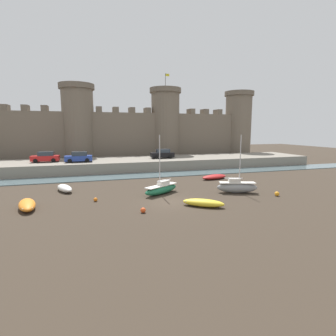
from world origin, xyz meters
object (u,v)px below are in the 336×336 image
(sailboat_midflat_right, at_px, (161,189))
(rowboat_foreground_left, at_px, (27,205))
(mooring_buoy_near_channel, at_px, (277,194))
(mooring_buoy_mid_mud, at_px, (143,210))
(mooring_buoy_near_shore, at_px, (95,200))
(rowboat_midflat_centre, at_px, (214,177))
(sailboat_foreground_centre, at_px, (237,187))
(rowboat_near_channel_right, at_px, (203,203))
(car_quay_west, at_px, (162,154))
(car_quay_centre_west, at_px, (79,157))
(car_quay_centre_east, at_px, (45,157))
(rowboat_near_channel_left, at_px, (65,188))

(sailboat_midflat_right, xyz_separation_m, rowboat_foreground_left, (-12.54, -1.76, -0.19))
(sailboat_midflat_right, relative_size, mooring_buoy_near_channel, 13.27)
(mooring_buoy_mid_mud, relative_size, mooring_buoy_near_shore, 1.17)
(rowboat_midflat_centre, bearing_deg, mooring_buoy_near_channel, -79.51)
(sailboat_foreground_centre, bearing_deg, rowboat_midflat_centre, 80.59)
(rowboat_near_channel_right, relative_size, mooring_buoy_mid_mud, 8.49)
(rowboat_near_channel_right, distance_m, rowboat_midflat_centre, 13.43)
(mooring_buoy_mid_mud, height_order, car_quay_west, car_quay_west)
(car_quay_centre_west, xyz_separation_m, car_quay_west, (14.02, 1.46, 0.00))
(rowboat_near_channel_right, xyz_separation_m, car_quay_west, (2.92, 23.88, 2.15))
(sailboat_midflat_right, distance_m, sailboat_foreground_centre, 8.18)
(mooring_buoy_mid_mud, distance_m, car_quay_west, 25.60)
(rowboat_foreground_left, xyz_separation_m, car_quay_west, (17.80, 20.12, 2.11))
(car_quay_centre_west, bearing_deg, mooring_buoy_mid_mud, -76.09)
(mooring_buoy_mid_mud, distance_m, mooring_buoy_near_channel, 14.39)
(rowboat_near_channel_right, height_order, car_quay_centre_west, car_quay_centre_west)
(mooring_buoy_near_shore, height_order, car_quay_centre_east, car_quay_centre_east)
(sailboat_foreground_centre, distance_m, rowboat_midflat_centre, 7.97)
(mooring_buoy_near_channel, bearing_deg, rowboat_near_channel_right, -172.33)
(car_quay_west, xyz_separation_m, car_quay_centre_east, (-19.05, 0.08, 0.00))
(sailboat_midflat_right, bearing_deg, sailboat_foreground_centre, -13.28)
(sailboat_midflat_right, xyz_separation_m, rowboat_midflat_centre, (9.26, 5.97, -0.26))
(rowboat_near_channel_left, distance_m, mooring_buoy_near_channel, 22.78)
(mooring_buoy_mid_mud, height_order, mooring_buoy_near_channel, mooring_buoy_near_channel)
(car_quay_west, bearing_deg, mooring_buoy_near_shore, -121.96)
(mooring_buoy_near_channel, bearing_deg, rowboat_midflat_centre, 100.49)
(sailboat_foreground_centre, bearing_deg, rowboat_near_channel_left, 161.44)
(mooring_buoy_near_channel, bearing_deg, rowboat_foreground_left, 173.80)
(sailboat_midflat_right, xyz_separation_m, mooring_buoy_near_shore, (-6.82, -1.01, -0.40))
(mooring_buoy_mid_mud, xyz_separation_m, car_quay_west, (8.42, 24.07, 2.29))
(mooring_buoy_mid_mud, distance_m, mooring_buoy_near_shore, 5.96)
(car_quay_west, bearing_deg, rowboat_midflat_centre, -72.09)
(rowboat_near_channel_right, bearing_deg, car_quay_centre_west, 116.33)
(mooring_buoy_near_channel, bearing_deg, mooring_buoy_mid_mud, -174.53)
(rowboat_near_channel_left, bearing_deg, sailboat_midflat_right, -22.56)
(rowboat_near_channel_left, height_order, sailboat_foreground_centre, sailboat_foreground_centre)
(rowboat_near_channel_right, xyz_separation_m, sailboat_foreground_centre, (5.62, 3.65, 0.32))
(rowboat_midflat_centre, distance_m, car_quay_centre_east, 26.29)
(sailboat_midflat_right, distance_m, car_quay_centre_east, 23.10)
(sailboat_midflat_right, height_order, mooring_buoy_near_channel, sailboat_midflat_right)
(car_quay_centre_east, bearing_deg, car_quay_west, -0.24)
(rowboat_near_channel_right, bearing_deg, sailboat_midflat_right, 112.93)
(rowboat_near_channel_right, bearing_deg, sailboat_foreground_centre, 33.00)
(car_quay_west, bearing_deg, rowboat_foreground_left, -131.50)
(rowboat_foreground_left, height_order, car_quay_centre_east, car_quay_centre_east)
(rowboat_near_channel_left, bearing_deg, mooring_buoy_near_channel, -21.86)
(car_quay_centre_east, bearing_deg, mooring_buoy_near_shore, -70.30)
(mooring_buoy_near_channel, xyz_separation_m, car_quay_centre_east, (-24.96, 22.77, 2.27))
(mooring_buoy_near_channel, relative_size, car_quay_centre_west, 0.11)
(mooring_buoy_mid_mud, relative_size, car_quay_centre_west, 0.11)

